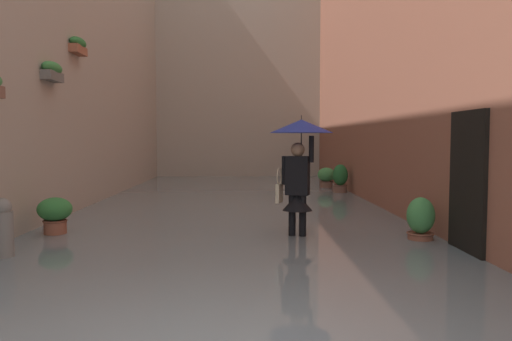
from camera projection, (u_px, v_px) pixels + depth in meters
The scene contains 10 objects.
ground_plane at pixel (234, 211), 12.44m from camera, with size 60.00×60.00×0.00m, color slate.
flood_water at pixel (234, 208), 12.44m from camera, with size 7.80×24.37×0.17m, color slate.
building_facade_left at pixel (413, 4), 12.21m from camera, with size 2.04×22.37×10.18m.
building_facade_far at pixel (238, 41), 22.12m from camera, with size 10.60×1.80×12.19m, color #A89989.
person_wading at pixel (299, 154), 8.30m from camera, with size 1.05×1.05×2.18m.
potted_plant_far_right at pixel (55, 216), 8.56m from camera, with size 0.58×0.58×0.79m.
potted_plant_mid_left at pixel (421, 223), 8.08m from camera, with size 0.45×0.45×0.85m.
potted_plant_far_left at pixel (326, 178), 16.63m from camera, with size 0.59×0.59×0.84m.
potted_plant_near_left at pixel (340, 180), 15.14m from camera, with size 0.46×0.46×1.02m.
mooring_bollard at pixel (3, 234), 6.87m from camera, with size 0.28×0.28×0.99m.
Camera 1 is at (-0.29, 3.18, 1.80)m, focal length 35.16 mm.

